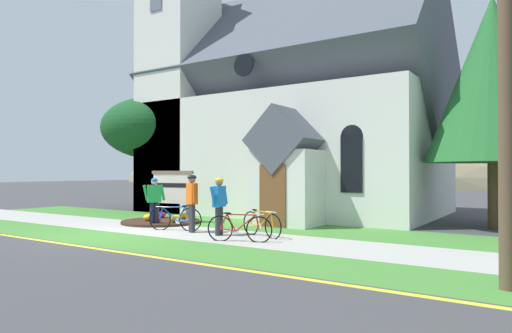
# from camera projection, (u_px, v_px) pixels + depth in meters

# --- Properties ---
(ground) EXTENTS (140.00, 140.00, 0.00)m
(ground) POSITION_uv_depth(u_px,v_px,m) (196.00, 223.00, 16.38)
(ground) COLOR #3D3D3F
(sidewalk_slab) EXTENTS (32.00, 2.47, 0.01)m
(sidewalk_slab) POSITION_uv_depth(u_px,v_px,m) (169.00, 230.00, 14.19)
(sidewalk_slab) COLOR #A8A59E
(sidewalk_slab) RESTS_ON ground
(grass_verge) EXTENTS (32.00, 2.01, 0.01)m
(grass_verge) POSITION_uv_depth(u_px,v_px,m) (111.00, 239.00, 12.32)
(grass_verge) COLOR #427F33
(grass_verge) RESTS_ON ground
(church_lawn) EXTENTS (24.00, 2.89, 0.01)m
(church_lawn) POSITION_uv_depth(u_px,v_px,m) (221.00, 222.00, 16.43)
(church_lawn) COLOR #427F33
(church_lawn) RESTS_ON ground
(curb_paint_stripe) EXTENTS (28.00, 0.16, 0.01)m
(curb_paint_stripe) POSITION_uv_depth(u_px,v_px,m) (74.00, 245.00, 11.36)
(curb_paint_stripe) COLOR yellow
(curb_paint_stripe) RESTS_ON ground
(church_building) EXTENTS (13.17, 9.95, 13.86)m
(church_building) POSITION_uv_depth(u_px,v_px,m) (281.00, 112.00, 21.09)
(church_building) COLOR silver
(church_building) RESTS_ON ground
(church_sign) EXTENTS (1.88, 0.26, 1.89)m
(church_sign) POSITION_uv_depth(u_px,v_px,m) (172.00, 189.00, 16.75)
(church_sign) COLOR #7F6047
(church_sign) RESTS_ON ground
(flower_bed) EXTENTS (2.79, 2.79, 0.34)m
(flower_bed) POSITION_uv_depth(u_px,v_px,m) (162.00, 221.00, 16.25)
(flower_bed) COLOR #382319
(flower_bed) RESTS_ON ground
(bicycle_silver) EXTENTS (1.65, 0.60, 0.79)m
(bicycle_silver) POSITION_uv_depth(u_px,v_px,m) (261.00, 224.00, 12.84)
(bicycle_silver) COLOR black
(bicycle_silver) RESTS_ON ground
(bicycle_black) EXTENTS (1.70, 0.62, 0.83)m
(bicycle_black) POSITION_uv_depth(u_px,v_px,m) (175.00, 218.00, 14.17)
(bicycle_black) COLOR black
(bicycle_black) RESTS_ON ground
(bicycle_white) EXTENTS (1.69, 0.63, 0.80)m
(bicycle_white) POSITION_uv_depth(u_px,v_px,m) (239.00, 228.00, 11.91)
(bicycle_white) COLOR black
(bicycle_white) RESTS_ON ground
(cyclist_in_yellow_jersey) EXTENTS (0.30, 0.80, 1.68)m
(cyclist_in_yellow_jersey) POSITION_uv_depth(u_px,v_px,m) (219.00, 202.00, 13.10)
(cyclist_in_yellow_jersey) COLOR #2D2D33
(cyclist_in_yellow_jersey) RESTS_ON ground
(cyclist_in_red_jersey) EXTENTS (0.58, 0.46, 1.76)m
(cyclist_in_red_jersey) POSITION_uv_depth(u_px,v_px,m) (192.00, 198.00, 13.73)
(cyclist_in_red_jersey) COLOR #2D2D33
(cyclist_in_red_jersey) RESTS_ON ground
(cyclist_in_white_jersey) EXTENTS (0.48, 0.63, 1.64)m
(cyclist_in_white_jersey) POSITION_uv_depth(u_px,v_px,m) (154.00, 198.00, 15.36)
(cyclist_in_white_jersey) COLOR #191E38
(cyclist_in_white_jersey) RESTS_ON ground
(utility_pole) EXTENTS (3.12, 0.28, 7.83)m
(utility_pole) POSITION_uv_depth(u_px,v_px,m) (498.00, 16.00, 7.18)
(utility_pole) COLOR brown
(utility_pole) RESTS_ON ground
(roadside_conifer) EXTENTS (4.29, 4.29, 7.64)m
(roadside_conifer) POSITION_uv_depth(u_px,v_px,m) (493.00, 79.00, 14.73)
(roadside_conifer) COLOR #4C3823
(roadside_conifer) RESTS_ON ground
(yard_deciduous_tree) EXTENTS (5.13, 5.13, 5.62)m
(yard_deciduous_tree) POSITION_uv_depth(u_px,v_px,m) (153.00, 128.00, 22.83)
(yard_deciduous_tree) COLOR #3D2D1E
(yard_deciduous_tree) RESTS_ON ground
(distant_hill) EXTENTS (91.04, 38.83, 18.98)m
(distant_hill) POSITION_uv_depth(u_px,v_px,m) (354.00, 184.00, 68.94)
(distant_hill) COLOR #847A5B
(distant_hill) RESTS_ON ground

